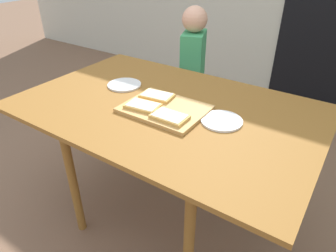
{
  "coord_description": "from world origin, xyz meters",
  "views": [
    {
      "loc": [
        0.73,
        -1.07,
        1.41
      ],
      "look_at": [
        0.01,
        0.0,
        0.63
      ],
      "focal_mm": 32.4,
      "sensor_mm": 36.0,
      "label": 1
    }
  ],
  "objects_px": {
    "dining_table": "(166,119)",
    "child_left": "(192,74)",
    "plate_white_right": "(222,121)",
    "pizza_slice_near_right": "(170,117)",
    "pizza_slice_near_left": "(143,106)",
    "plate_white_left": "(124,85)",
    "cutting_board": "(165,109)",
    "pizza_slice_far_left": "(157,96)"
  },
  "relations": [
    {
      "from": "dining_table",
      "to": "cutting_board",
      "type": "height_order",
      "value": "cutting_board"
    },
    {
      "from": "cutting_board",
      "to": "pizza_slice_near_right",
      "type": "xyz_separation_m",
      "value": [
        0.08,
        -0.07,
        0.02
      ]
    },
    {
      "from": "plate_white_left",
      "to": "dining_table",
      "type": "bearing_deg",
      "value": -11.87
    },
    {
      "from": "dining_table",
      "to": "plate_white_left",
      "type": "height_order",
      "value": "plate_white_left"
    },
    {
      "from": "dining_table",
      "to": "pizza_slice_near_left",
      "type": "relative_size",
      "value": 8.52
    },
    {
      "from": "pizza_slice_near_right",
      "to": "pizza_slice_far_left",
      "type": "height_order",
      "value": "same"
    },
    {
      "from": "plate_white_left",
      "to": "plate_white_right",
      "type": "relative_size",
      "value": 1.0
    },
    {
      "from": "plate_white_left",
      "to": "child_left",
      "type": "xyz_separation_m",
      "value": [
        0.06,
        0.65,
        -0.13
      ]
    },
    {
      "from": "cutting_board",
      "to": "pizza_slice_far_left",
      "type": "bearing_deg",
      "value": 144.53
    },
    {
      "from": "pizza_slice_near_left",
      "to": "child_left",
      "type": "distance_m",
      "value": 0.86
    },
    {
      "from": "plate_white_left",
      "to": "plate_white_right",
      "type": "xyz_separation_m",
      "value": [
        0.61,
        -0.06,
        0.0
      ]
    },
    {
      "from": "pizza_slice_far_left",
      "to": "pizza_slice_near_left",
      "type": "bearing_deg",
      "value": -85.95
    },
    {
      "from": "dining_table",
      "to": "pizza_slice_far_left",
      "type": "bearing_deg",
      "value": 164.01
    },
    {
      "from": "cutting_board",
      "to": "child_left",
      "type": "relative_size",
      "value": 0.35
    },
    {
      "from": "dining_table",
      "to": "pizza_slice_far_left",
      "type": "height_order",
      "value": "pizza_slice_far_left"
    },
    {
      "from": "dining_table",
      "to": "plate_white_right",
      "type": "relative_size",
      "value": 7.82
    },
    {
      "from": "plate_white_left",
      "to": "child_left",
      "type": "relative_size",
      "value": 0.17
    },
    {
      "from": "pizza_slice_far_left",
      "to": "child_left",
      "type": "distance_m",
      "value": 0.74
    },
    {
      "from": "cutting_board",
      "to": "plate_white_right",
      "type": "bearing_deg",
      "value": 11.2
    },
    {
      "from": "cutting_board",
      "to": "plate_white_left",
      "type": "height_order",
      "value": "cutting_board"
    },
    {
      "from": "plate_white_right",
      "to": "dining_table",
      "type": "bearing_deg",
      "value": -178.55
    },
    {
      "from": "pizza_slice_near_right",
      "to": "pizza_slice_near_left",
      "type": "bearing_deg",
      "value": 174.33
    },
    {
      "from": "dining_table",
      "to": "plate_white_right",
      "type": "bearing_deg",
      "value": 1.45
    },
    {
      "from": "pizza_slice_near_right",
      "to": "plate_white_left",
      "type": "distance_m",
      "value": 0.46
    },
    {
      "from": "pizza_slice_near_right",
      "to": "pizza_slice_near_left",
      "type": "height_order",
      "value": "same"
    },
    {
      "from": "plate_white_right",
      "to": "pizza_slice_far_left",
      "type": "bearing_deg",
      "value": 178.12
    },
    {
      "from": "pizza_slice_far_left",
      "to": "dining_table",
      "type": "bearing_deg",
      "value": -15.99
    },
    {
      "from": "cutting_board",
      "to": "dining_table",
      "type": "bearing_deg",
      "value": 117.77
    },
    {
      "from": "dining_table",
      "to": "child_left",
      "type": "relative_size",
      "value": 1.33
    },
    {
      "from": "pizza_slice_near_left",
      "to": "plate_white_right",
      "type": "bearing_deg",
      "value": 17.81
    },
    {
      "from": "dining_table",
      "to": "child_left",
      "type": "distance_m",
      "value": 0.76
    },
    {
      "from": "pizza_slice_near_right",
      "to": "plate_white_right",
      "type": "relative_size",
      "value": 0.86
    },
    {
      "from": "pizza_slice_far_left",
      "to": "plate_white_left",
      "type": "bearing_deg",
      "value": 169.22
    },
    {
      "from": "cutting_board",
      "to": "plate_white_left",
      "type": "xyz_separation_m",
      "value": [
        -0.34,
        0.11,
        -0.0
      ]
    },
    {
      "from": "pizza_slice_far_left",
      "to": "pizza_slice_near_right",
      "type": "bearing_deg",
      "value": -39.69
    },
    {
      "from": "pizza_slice_near_left",
      "to": "child_left",
      "type": "bearing_deg",
      "value": 103.93
    },
    {
      "from": "dining_table",
      "to": "cutting_board",
      "type": "relative_size",
      "value": 3.8
    },
    {
      "from": "plate_white_right",
      "to": "cutting_board",
      "type": "bearing_deg",
      "value": -168.8
    },
    {
      "from": "plate_white_right",
      "to": "child_left",
      "type": "bearing_deg",
      "value": 127.81
    },
    {
      "from": "cutting_board",
      "to": "plate_white_left",
      "type": "distance_m",
      "value": 0.36
    },
    {
      "from": "cutting_board",
      "to": "pizza_slice_near_right",
      "type": "height_order",
      "value": "pizza_slice_near_right"
    },
    {
      "from": "plate_white_left",
      "to": "plate_white_right",
      "type": "height_order",
      "value": "same"
    }
  ]
}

